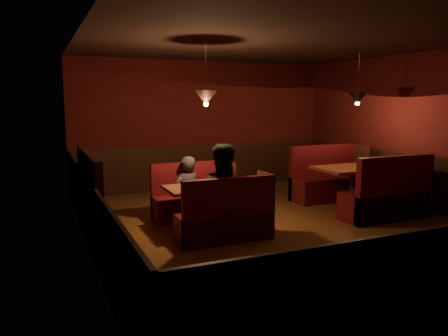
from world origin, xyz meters
name	(u,v)px	position (x,y,z in m)	size (l,w,h in m)	color
room	(266,162)	(-0.28, 0.05, 1.05)	(6.02, 7.02, 2.92)	brown
main_table	(207,196)	(-1.15, 0.37, 0.52)	(1.27, 0.77, 0.89)	#522815
main_bench_far	(193,200)	(-1.13, 1.09, 0.30)	(1.39, 0.50, 0.95)	#430C11
main_bench_near	(227,221)	(-1.13, -0.35, 0.30)	(1.39, 0.50, 0.95)	#430C11
second_table	(354,178)	(1.82, 0.47, 0.59)	(1.41, 0.90, 0.79)	#522815
second_bench_far	(327,182)	(1.85, 1.31, 0.35)	(1.56, 0.58, 1.11)	#430C11
second_bench_near	(388,199)	(1.85, -0.37, 0.35)	(1.56, 0.58, 1.11)	#430C11
diner_a	(187,177)	(-1.25, 1.07, 0.71)	(0.52, 0.34, 1.43)	#242425
diner_b	(227,180)	(-1.08, -0.24, 0.87)	(0.85, 0.66, 1.75)	black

